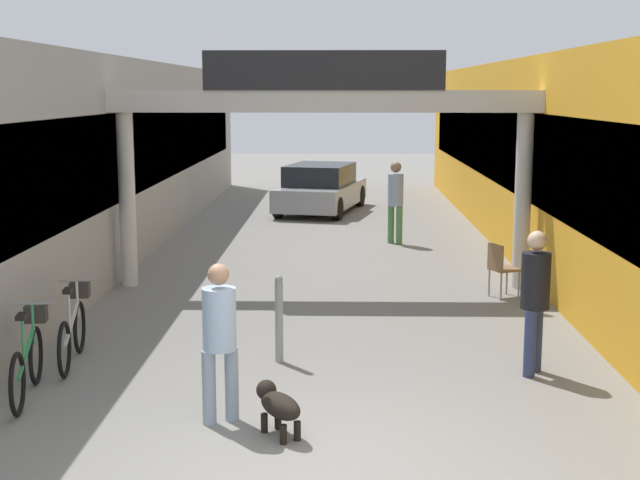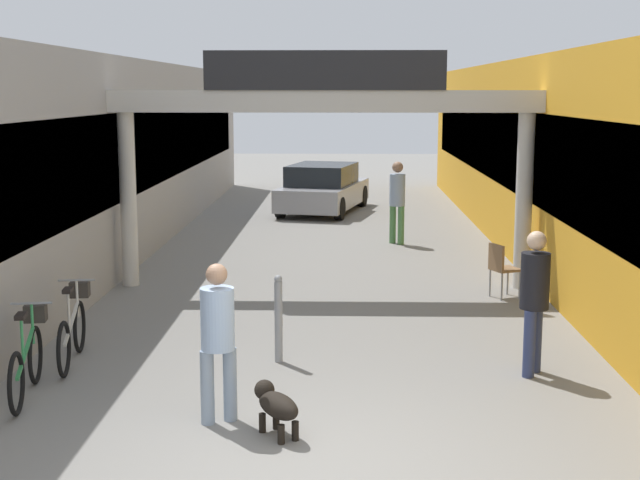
{
  "view_description": "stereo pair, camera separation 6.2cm",
  "coord_description": "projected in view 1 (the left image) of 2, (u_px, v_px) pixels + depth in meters",
  "views": [
    {
      "loc": [
        0.27,
        -7.49,
        3.32
      ],
      "look_at": [
        0.0,
        4.52,
        1.3
      ],
      "focal_mm": 50.0,
      "sensor_mm": 36.0,
      "label": 1
    },
    {
      "loc": [
        0.34,
        -7.49,
        3.32
      ],
      "look_at": [
        0.0,
        4.52,
        1.3
      ],
      "focal_mm": 50.0,
      "sensor_mm": 36.0,
      "label": 2
    }
  ],
  "objects": [
    {
      "name": "dog_on_leash",
      "position": [
        278.0,
        404.0,
        8.65
      ],
      "size": [
        0.57,
        0.68,
        0.5
      ],
      "color": "black",
      "rests_on": "ground_plane"
    },
    {
      "name": "pedestrian_carrying_crate",
      "position": [
        395.0,
        197.0,
        19.37
      ],
      "size": [
        0.48,
        0.48,
        1.8
      ],
      "color": "#4C7F47",
      "rests_on": "ground_plane"
    },
    {
      "name": "bicycle_green_nearest",
      "position": [
        29.0,
        357.0,
        9.75
      ],
      "size": [
        0.46,
        1.68,
        0.98
      ],
      "color": "black",
      "rests_on": "ground_plane"
    },
    {
      "name": "storefront_right",
      "position": [
        574.0,
        157.0,
        18.35
      ],
      "size": [
        3.0,
        26.0,
        3.92
      ],
      "color": "gold",
      "rests_on": "ground_plane"
    },
    {
      "name": "arcade_sign_gateway",
      "position": [
        324.0,
        122.0,
        14.8
      ],
      "size": [
        7.4,
        0.47,
        3.97
      ],
      "color": "beige",
      "rests_on": "ground_plane"
    },
    {
      "name": "ground_plane",
      "position": [
        308.0,
        467.0,
        7.94
      ],
      "size": [
        80.0,
        80.0,
        0.0
      ],
      "primitive_type": "plane",
      "color": "gray"
    },
    {
      "name": "pedestrian_companion",
      "position": [
        535.0,
        293.0,
        10.4
      ],
      "size": [
        0.46,
        0.46,
        1.72
      ],
      "color": "navy",
      "rests_on": "ground_plane"
    },
    {
      "name": "bicycle_silver_second",
      "position": [
        74.0,
        327.0,
        10.98
      ],
      "size": [
        0.46,
        1.68,
        0.98
      ],
      "color": "black",
      "rests_on": "ground_plane"
    },
    {
      "name": "parked_car_silver",
      "position": [
        321.0,
        189.0,
        24.55
      ],
      "size": [
        2.59,
        4.29,
        1.33
      ],
      "color": "#99999E",
      "rests_on": "ground_plane"
    },
    {
      "name": "bollard_post_metal",
      "position": [
        279.0,
        318.0,
        10.94
      ],
      "size": [
        0.1,
        0.1,
        1.1
      ],
      "color": "gray",
      "rests_on": "ground_plane"
    },
    {
      "name": "pedestrian_with_dog",
      "position": [
        219.0,
        333.0,
        8.88
      ],
      "size": [
        0.46,
        0.46,
        1.64
      ],
      "color": "#8C9EB2",
      "rests_on": "ground_plane"
    },
    {
      "name": "storefront_left",
      "position": [
        83.0,
        156.0,
        18.58
      ],
      "size": [
        3.0,
        26.0,
        3.92
      ],
      "color": "#9E9993",
      "rests_on": "ground_plane"
    },
    {
      "name": "cafe_chair_wood_nearer",
      "position": [
        500.0,
        265.0,
        14.35
      ],
      "size": [
        0.53,
        0.53,
        0.89
      ],
      "color": "gray",
      "rests_on": "ground_plane"
    }
  ]
}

